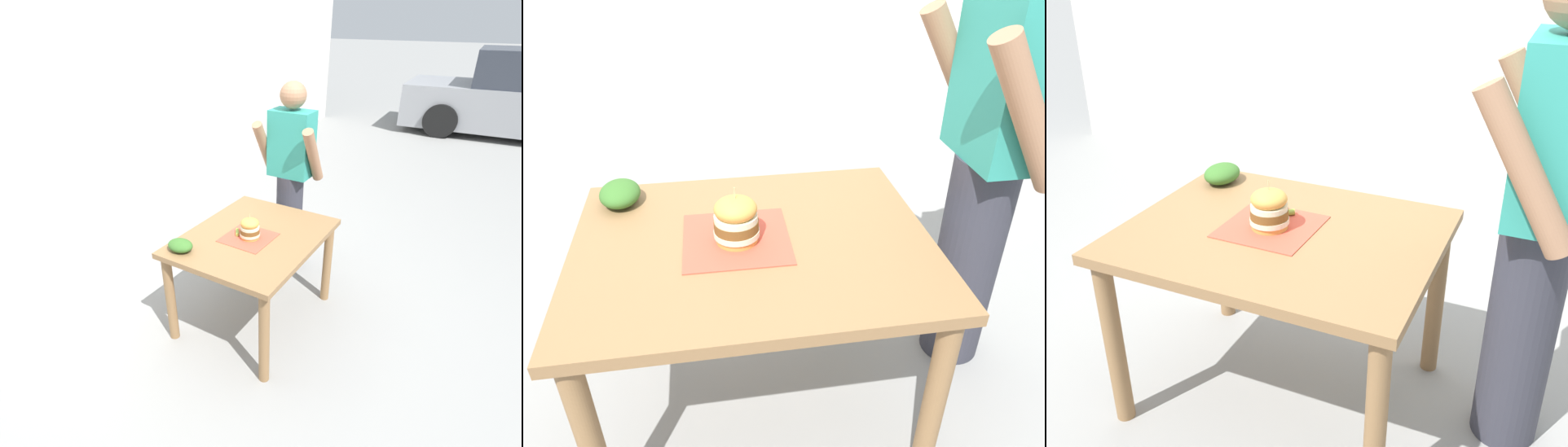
{
  "view_description": "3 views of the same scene",
  "coord_description": "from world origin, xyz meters",
  "views": [
    {
      "loc": [
        1.36,
        -2.17,
        2.15
      ],
      "look_at": [
        0.0,
        0.1,
        0.79
      ],
      "focal_mm": 28.0,
      "sensor_mm": 36.0,
      "label": 1
    },
    {
      "loc": [
        1.34,
        -0.12,
        1.63
      ],
      "look_at": [
        0.0,
        0.1,
        0.79
      ],
      "focal_mm": 35.0,
      "sensor_mm": 36.0,
      "label": 2
    },
    {
      "loc": [
        1.75,
        0.89,
        1.74
      ],
      "look_at": [
        0.0,
        0.1,
        0.79
      ],
      "focal_mm": 42.0,
      "sensor_mm": 36.0,
      "label": 3
    }
  ],
  "objects": [
    {
      "name": "diner_across_table",
      "position": [
        -0.15,
        0.85,
        0.88
      ],
      "size": [
        0.55,
        0.35,
        1.69
      ],
      "color": "#33333D",
      "rests_on": "ground"
    },
    {
      "name": "side_salad",
      "position": [
        -0.31,
        -0.43,
        0.78
      ],
      "size": [
        0.18,
        0.14,
        0.08
      ],
      "primitive_type": "ellipsoid",
      "color": "#386B28",
      "rests_on": "patio_table"
    },
    {
      "name": "ground_plane",
      "position": [
        0.0,
        0.0,
        0.0
      ],
      "size": [
        80.0,
        80.0,
        0.0
      ],
      "primitive_type": "plane",
      "color": "gray"
    },
    {
      "name": "patio_table",
      "position": [
        0.0,
        0.0,
        0.63
      ],
      "size": [
        0.9,
        1.13,
        0.74
      ],
      "color": "olive",
      "rests_on": "ground"
    },
    {
      "name": "sandwich",
      "position": [
        0.0,
        -0.05,
        0.82
      ],
      "size": [
        0.14,
        0.14,
        0.19
      ],
      "color": "gold",
      "rests_on": "serving_paper"
    },
    {
      "name": "serving_paper",
      "position": [
        -0.01,
        -0.05,
        0.74
      ],
      "size": [
        0.34,
        0.34,
        0.0
      ],
      "primitive_type": "cube",
      "rotation": [
        0.0,
        0.0,
        -0.01
      ],
      "color": "#D64C38",
      "rests_on": "patio_table"
    },
    {
      "name": "pickle_spear",
      "position": [
        -0.11,
        -0.05,
        0.76
      ],
      "size": [
        0.07,
        0.08,
        0.02
      ],
      "primitive_type": "cylinder",
      "rotation": [
        0.0,
        1.57,
        2.17
      ],
      "color": "#8EA83D",
      "rests_on": "serving_paper"
    }
  ]
}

